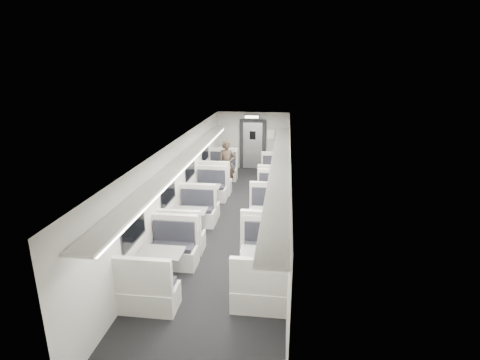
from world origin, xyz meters
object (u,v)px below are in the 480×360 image
(vestibule_door, at_px, (253,145))
(exit_sign, at_px, (252,117))
(booth_left_c, at_px, (190,223))
(passenger, at_px, (227,164))
(booth_left_a, at_px, (219,175))
(booth_right_c, at_px, (268,225))
(booth_right_a, at_px, (274,178))
(booth_right_d, at_px, (262,268))
(booth_left_b, at_px, (206,197))
(booth_right_b, at_px, (271,199))
(booth_left_d, at_px, (162,268))

(vestibule_door, height_order, exit_sign, exit_sign)
(booth_left_c, relative_size, passenger, 1.22)
(booth_left_a, xyz_separation_m, booth_right_c, (2.00, -4.20, 0.00))
(booth_right_c, height_order, passenger, passenger)
(booth_right_a, bearing_deg, passenger, -178.80)
(booth_right_d, distance_m, passenger, 6.44)
(booth_right_c, xyz_separation_m, booth_right_d, (0.00, -2.04, -0.03))
(booth_left_a, bearing_deg, booth_right_a, -0.37)
(booth_right_a, bearing_deg, exit_sign, 115.71)
(booth_left_a, bearing_deg, booth_left_b, -90.00)
(booth_left_a, relative_size, booth_right_b, 1.15)
(booth_right_a, bearing_deg, booth_right_b, -90.00)
(booth_left_a, height_order, exit_sign, exit_sign)
(booth_right_d, relative_size, passenger, 1.22)
(exit_sign, bearing_deg, booth_right_d, -83.14)
(booth_left_b, relative_size, booth_right_d, 1.01)
(booth_left_c, relative_size, booth_right_c, 0.92)
(exit_sign, bearing_deg, booth_left_a, -115.85)
(booth_right_a, height_order, passenger, passenger)
(booth_right_d, bearing_deg, booth_left_c, 134.97)
(booth_left_b, height_order, exit_sign, exit_sign)
(booth_right_b, height_order, passenger, passenger)
(booth_right_b, height_order, booth_right_c, booth_right_c)
(booth_left_b, bearing_deg, booth_left_a, 90.00)
(booth_left_b, distance_m, booth_right_c, 2.79)
(booth_left_a, relative_size, booth_left_c, 1.08)
(passenger, bearing_deg, booth_left_a, 161.82)
(booth_left_d, height_order, booth_right_b, booth_left_d)
(booth_right_c, relative_size, vestibule_door, 1.08)
(booth_left_b, bearing_deg, vestibule_door, 78.26)
(booth_left_d, xyz_separation_m, booth_right_a, (2.00, 6.49, -0.01))
(booth_left_b, relative_size, passenger, 1.23)
(booth_left_b, bearing_deg, passenger, 82.11)
(booth_left_a, relative_size, exit_sign, 3.62)
(booth_left_a, xyz_separation_m, passenger, (0.31, -0.05, 0.45))
(booth_left_d, bearing_deg, exit_sign, 83.34)
(booth_right_b, distance_m, vestibule_door, 4.84)
(booth_left_a, height_order, vestibule_door, vestibule_door)
(passenger, height_order, vestibule_door, vestibule_door)
(booth_left_c, distance_m, booth_right_d, 2.83)
(booth_left_a, bearing_deg, booth_right_d, -72.24)
(booth_right_c, bearing_deg, booth_right_b, 90.00)
(booth_left_a, distance_m, booth_right_a, 2.00)
(booth_left_b, relative_size, booth_left_d, 0.98)
(booth_right_d, xyz_separation_m, passenger, (-1.69, 6.20, 0.48))
(booth_left_d, bearing_deg, booth_right_a, 72.86)
(booth_left_a, distance_m, booth_left_c, 4.24)
(booth_left_b, relative_size, booth_right_a, 1.01)
(booth_left_d, bearing_deg, booth_right_c, 48.97)
(booth_right_a, distance_m, booth_right_d, 6.23)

